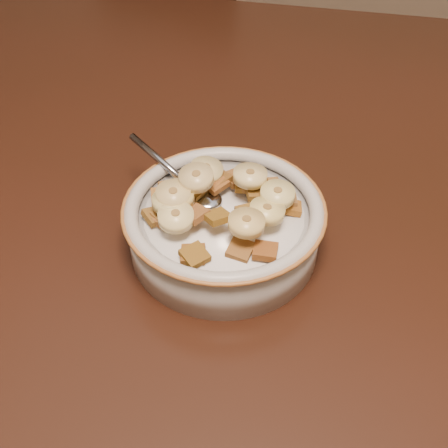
% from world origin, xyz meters
% --- Properties ---
extents(floor, '(4.00, 4.50, 0.10)m').
position_xyz_m(floor, '(0.00, 0.00, -0.05)').
color(floor, '#422816').
rests_on(floor, ground).
extents(table, '(1.44, 0.96, 0.04)m').
position_xyz_m(table, '(0.00, 0.00, 0.73)').
color(table, black).
rests_on(table, floor).
extents(chair, '(0.53, 0.53, 0.91)m').
position_xyz_m(chair, '(-0.15, 0.53, 0.46)').
color(chair, black).
rests_on(chair, floor).
extents(cereal_bowl, '(0.18, 0.18, 0.04)m').
position_xyz_m(cereal_bowl, '(0.22, -0.13, 0.77)').
color(cereal_bowl, '#BDBCBA').
rests_on(cereal_bowl, table).
extents(milk, '(0.15, 0.15, 0.00)m').
position_xyz_m(milk, '(0.22, -0.13, 0.79)').
color(milk, white).
rests_on(milk, cereal_bowl).
extents(spoon, '(0.05, 0.05, 0.01)m').
position_xyz_m(spoon, '(0.19, -0.11, 0.80)').
color(spoon, gray).
rests_on(spoon, cereal_bowl).
extents(cereal_square_0, '(0.03, 0.03, 0.01)m').
position_xyz_m(cereal_square_0, '(0.16, -0.12, 0.80)').
color(cereal_square_0, brown).
rests_on(cereal_square_0, milk).
extents(cereal_square_1, '(0.03, 0.03, 0.01)m').
position_xyz_m(cereal_square_1, '(0.19, -0.12, 0.81)').
color(cereal_square_1, olive).
rests_on(cereal_square_1, milk).
extents(cereal_square_2, '(0.02, 0.02, 0.01)m').
position_xyz_m(cereal_square_2, '(0.25, -0.17, 0.80)').
color(cereal_square_2, brown).
rests_on(cereal_square_2, milk).
extents(cereal_square_3, '(0.03, 0.03, 0.01)m').
position_xyz_m(cereal_square_3, '(0.23, -0.09, 0.80)').
color(cereal_square_3, brown).
rests_on(cereal_square_3, milk).
extents(cereal_square_4, '(0.03, 0.03, 0.01)m').
position_xyz_m(cereal_square_4, '(0.25, -0.09, 0.80)').
color(cereal_square_4, olive).
rests_on(cereal_square_4, milk).
extents(cereal_square_5, '(0.02, 0.02, 0.01)m').
position_xyz_m(cereal_square_5, '(0.27, -0.17, 0.80)').
color(cereal_square_5, brown).
rests_on(cereal_square_5, milk).
extents(cereal_square_6, '(0.03, 0.03, 0.01)m').
position_xyz_m(cereal_square_6, '(0.20, -0.10, 0.81)').
color(cereal_square_6, brown).
rests_on(cereal_square_6, milk).
extents(cereal_square_7, '(0.03, 0.03, 0.01)m').
position_xyz_m(cereal_square_7, '(0.17, -0.12, 0.80)').
color(cereal_square_7, brown).
rests_on(cereal_square_7, milk).
extents(cereal_square_8, '(0.03, 0.03, 0.01)m').
position_xyz_m(cereal_square_8, '(0.21, -0.09, 0.81)').
color(cereal_square_8, brown).
rests_on(cereal_square_8, milk).
extents(cereal_square_9, '(0.02, 0.02, 0.01)m').
position_xyz_m(cereal_square_9, '(0.28, -0.11, 0.80)').
color(cereal_square_9, '#985519').
rests_on(cereal_square_9, milk).
extents(cereal_square_10, '(0.03, 0.03, 0.01)m').
position_xyz_m(cereal_square_10, '(0.20, -0.15, 0.81)').
color(cereal_square_10, '#955D2C').
rests_on(cereal_square_10, milk).
extents(cereal_square_11, '(0.03, 0.03, 0.01)m').
position_xyz_m(cereal_square_11, '(0.17, -0.15, 0.80)').
color(cereal_square_11, brown).
rests_on(cereal_square_11, milk).
extents(cereal_square_12, '(0.03, 0.03, 0.01)m').
position_xyz_m(cereal_square_12, '(0.22, -0.08, 0.80)').
color(cereal_square_12, brown).
rests_on(cereal_square_12, milk).
extents(cereal_square_13, '(0.02, 0.02, 0.01)m').
position_xyz_m(cereal_square_13, '(0.24, -0.09, 0.81)').
color(cereal_square_13, brown).
rests_on(cereal_square_13, milk).
extents(cereal_square_14, '(0.03, 0.03, 0.01)m').
position_xyz_m(cereal_square_14, '(0.18, -0.14, 0.81)').
color(cereal_square_14, brown).
rests_on(cereal_square_14, milk).
extents(cereal_square_15, '(0.03, 0.03, 0.01)m').
position_xyz_m(cereal_square_15, '(0.21, -0.19, 0.80)').
color(cereal_square_15, brown).
rests_on(cereal_square_15, milk).
extents(cereal_square_16, '(0.02, 0.02, 0.01)m').
position_xyz_m(cereal_square_16, '(0.21, -0.19, 0.80)').
color(cereal_square_16, brown).
rests_on(cereal_square_16, milk).
extents(cereal_square_17, '(0.02, 0.02, 0.01)m').
position_xyz_m(cereal_square_17, '(0.27, -0.10, 0.80)').
color(cereal_square_17, brown).
rests_on(cereal_square_17, milk).
extents(cereal_square_18, '(0.03, 0.03, 0.01)m').
position_xyz_m(cereal_square_18, '(0.16, -0.15, 0.80)').
color(cereal_square_18, brown).
rests_on(cereal_square_18, milk).
extents(cereal_square_19, '(0.03, 0.03, 0.01)m').
position_xyz_m(cereal_square_19, '(0.25, -0.11, 0.81)').
color(cereal_square_19, brown).
rests_on(cereal_square_19, milk).
extents(cereal_square_20, '(0.03, 0.03, 0.01)m').
position_xyz_m(cereal_square_20, '(0.24, -0.09, 0.80)').
color(cereal_square_20, brown).
rests_on(cereal_square_20, milk).
extents(cereal_square_21, '(0.03, 0.03, 0.01)m').
position_xyz_m(cereal_square_21, '(0.24, -0.14, 0.81)').
color(cereal_square_21, brown).
rests_on(cereal_square_21, milk).
extents(cereal_square_22, '(0.03, 0.03, 0.01)m').
position_xyz_m(cereal_square_22, '(0.22, -0.15, 0.81)').
color(cereal_square_22, brown).
rests_on(cereal_square_22, milk).
extents(cereal_square_23, '(0.03, 0.03, 0.01)m').
position_xyz_m(cereal_square_23, '(0.17, -0.15, 0.80)').
color(cereal_square_23, brown).
rests_on(cereal_square_23, milk).
extents(cereal_square_24, '(0.03, 0.03, 0.01)m').
position_xyz_m(cereal_square_24, '(0.16, -0.11, 0.80)').
color(cereal_square_24, brown).
rests_on(cereal_square_24, milk).
extents(banana_slice_0, '(0.04, 0.04, 0.01)m').
position_xyz_m(banana_slice_0, '(0.26, -0.13, 0.81)').
color(banana_slice_0, '#E0C06F').
rests_on(banana_slice_0, milk).
extents(banana_slice_1, '(0.04, 0.04, 0.01)m').
position_xyz_m(banana_slice_1, '(0.19, -0.16, 0.81)').
color(banana_slice_1, beige).
rests_on(banana_slice_1, milk).
extents(banana_slice_2, '(0.04, 0.04, 0.01)m').
position_xyz_m(banana_slice_2, '(0.18, -0.14, 0.82)').
color(banana_slice_2, '#E6CD88').
rests_on(banana_slice_2, milk).
extents(banana_slice_3, '(0.04, 0.04, 0.02)m').
position_xyz_m(banana_slice_3, '(0.19, -0.09, 0.81)').
color(banana_slice_3, '#CBC08A').
rests_on(banana_slice_3, milk).
extents(banana_slice_4, '(0.04, 0.04, 0.01)m').
position_xyz_m(banana_slice_4, '(0.24, -0.10, 0.82)').
color(banana_slice_4, tan).
rests_on(banana_slice_4, milk).
extents(banana_slice_5, '(0.04, 0.04, 0.01)m').
position_xyz_m(banana_slice_5, '(0.19, -0.12, 0.82)').
color(banana_slice_5, '#DDC086').
rests_on(banana_slice_5, milk).
extents(banana_slice_6, '(0.04, 0.04, 0.01)m').
position_xyz_m(banana_slice_6, '(0.18, -0.13, 0.81)').
color(banana_slice_6, '#D5BF82').
rests_on(banana_slice_6, milk).
extents(banana_slice_7, '(0.04, 0.04, 0.01)m').
position_xyz_m(banana_slice_7, '(0.18, -0.14, 0.81)').
color(banana_slice_7, '#D1C774').
rests_on(banana_slice_7, milk).
extents(banana_slice_8, '(0.03, 0.03, 0.01)m').
position_xyz_m(banana_slice_8, '(0.25, -0.16, 0.82)').
color(banana_slice_8, '#D2B96E').
rests_on(banana_slice_8, milk).
extents(banana_slice_9, '(0.04, 0.04, 0.01)m').
position_xyz_m(banana_slice_9, '(0.18, -0.14, 0.81)').
color(banana_slice_9, '#DCCF6E').
rests_on(banana_slice_9, milk).
extents(banana_slice_10, '(0.04, 0.04, 0.01)m').
position_xyz_m(banana_slice_10, '(0.26, -0.11, 0.81)').
color(banana_slice_10, '#D3BF6E').
rests_on(banana_slice_10, milk).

